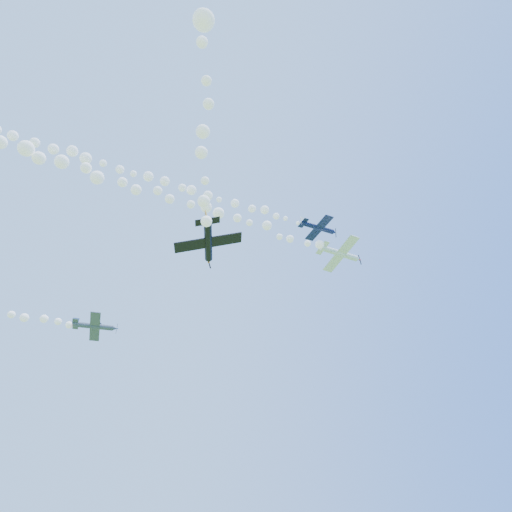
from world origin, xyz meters
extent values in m
cylinder|color=white|center=(18.76, -7.82, 48.23)|extent=(6.85, 2.57, 1.14)
cone|color=white|center=(22.39, -7.20, 48.33)|extent=(1.01, 1.08, 0.93)
cone|color=red|center=(22.89, -7.12, 48.34)|extent=(0.41, 0.39, 0.33)
cube|color=black|center=(22.76, -7.14, 48.34)|extent=(0.17, 0.32, 2.16)
cube|color=white|center=(19.04, -7.78, 48.10)|extent=(3.06, 8.54, 0.84)
cube|color=white|center=(15.74, -8.32, 48.20)|extent=(1.44, 3.06, 0.34)
cube|color=red|center=(15.63, -8.30, 48.82)|extent=(1.13, 0.38, 1.39)
sphere|color=black|center=(19.69, -7.63, 48.68)|extent=(0.97, 1.00, 0.90)
cylinder|color=#0C1336|center=(15.54, -7.94, 53.17)|extent=(5.89, 1.06, 0.88)
cone|color=#0C1336|center=(18.68, -7.57, 53.21)|extent=(0.72, 0.81, 0.79)
cone|color=silver|center=(19.12, -7.52, 53.21)|extent=(0.31, 0.29, 0.28)
cube|color=black|center=(19.00, -7.54, 53.21)|extent=(0.08, 0.43, 1.85)
cube|color=#0C1336|center=(15.78, -7.89, 53.06)|extent=(2.29, 7.27, 1.28)
cube|color=#0C1336|center=(12.92, -8.25, 53.19)|extent=(1.12, 2.59, 0.48)
cube|color=silver|center=(12.85, -8.35, 53.72)|extent=(0.94, 0.38, 1.18)
sphere|color=black|center=(16.36, -7.90, 53.55)|extent=(0.78, 0.88, 0.81)
cylinder|color=#3C4357|center=(-17.58, 12.25, 40.76)|extent=(6.39, 1.62, 1.23)
cone|color=#3C4357|center=(-14.18, 12.33, 40.95)|extent=(0.87, 0.92, 0.88)
cone|color=navy|center=(-13.71, 12.34, 40.97)|extent=(0.36, 0.33, 0.31)
cube|color=black|center=(-13.83, 12.34, 40.96)|extent=(0.17, 0.33, 2.00)
cube|color=#3C4357|center=(-17.31, 12.25, 40.65)|extent=(1.71, 7.77, 0.97)
cube|color=#3C4357|center=(-20.41, 12.19, 40.66)|extent=(0.94, 2.74, 0.39)
cube|color=navy|center=(-20.53, 12.24, 41.23)|extent=(1.07, 0.24, 1.31)
sphere|color=black|center=(-16.71, 12.31, 41.20)|extent=(0.81, 0.84, 0.86)
cylinder|color=black|center=(-3.83, -20.90, 33.13)|extent=(1.31, 5.87, 0.89)
cone|color=black|center=(-3.20, -17.82, 33.09)|extent=(0.83, 0.75, 0.79)
cone|color=orange|center=(-3.11, -17.39, 33.08)|extent=(0.30, 0.32, 0.28)
cube|color=black|center=(-3.13, -17.51, 33.09)|extent=(0.65, 0.20, 1.80)
cube|color=black|center=(-3.75, -20.67, 33.02)|extent=(7.06, 2.80, 2.20)
cube|color=black|center=(-4.38, -23.46, 33.21)|extent=(2.55, 1.29, 0.81)
cube|color=orange|center=(-4.54, -23.50, 33.72)|extent=(0.59, 1.00, 1.15)
sphere|color=black|center=(-3.77, -20.07, 33.47)|extent=(0.99, 0.86, 0.88)
camera|label=1|loc=(-7.46, -53.18, 2.00)|focal=30.00mm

